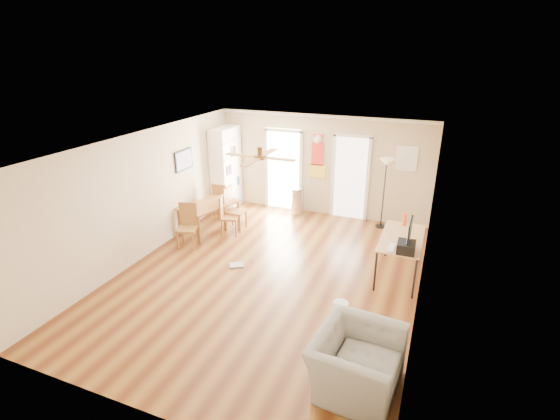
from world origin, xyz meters
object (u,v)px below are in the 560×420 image
at_px(dining_chair_right_a, 236,209).
at_px(dining_chair_near, 187,226).
at_px(torchiere_lamp, 384,194).
at_px(printer, 406,247).
at_px(dining_chair_right_b, 230,215).
at_px(bookshelf, 226,169).
at_px(trash_can, 297,201).
at_px(wastebasket_a, 341,310).
at_px(computer_desk, 400,256).
at_px(dining_chair_far, 222,200).
at_px(dining_table, 210,217).
at_px(armchair, 356,362).

bearing_deg(dining_chair_right_a, dining_chair_near, 153.57).
relative_size(torchiere_lamp, printer, 4.82).
height_order(dining_chair_near, printer, printer).
height_order(dining_chair_right_a, dining_chair_right_b, dining_chair_right_a).
height_order(dining_chair_right_a, torchiere_lamp, torchiere_lamp).
relative_size(bookshelf, printer, 6.15).
distance_m(dining_chair_right_b, trash_can, 2.07).
height_order(printer, wastebasket_a, printer).
relative_size(torchiere_lamp, computer_desk, 1.14).
height_order(dining_chair_far, wastebasket_a, dining_chair_far).
relative_size(dining_chair_right_b, printer, 2.65).
distance_m(dining_table, torchiere_lamp, 4.21).
xyz_separation_m(computer_desk, printer, (0.13, -0.58, 0.50)).
height_order(dining_table, dining_chair_right_b, dining_chair_right_b).
relative_size(wastebasket_a, armchair, 0.24).
bearing_deg(dining_chair_right_b, wastebasket_a, -142.29).
distance_m(dining_chair_right_b, wastebasket_a, 3.92).
bearing_deg(computer_desk, wastebasket_a, -111.97).
xyz_separation_m(bookshelf, armchair, (4.66, -5.09, -0.71)).
bearing_deg(dining_chair_far, dining_chair_right_b, 123.86).
distance_m(dining_chair_right_a, dining_chair_near, 1.36).
distance_m(printer, armchair, 2.58).
relative_size(dining_chair_right_a, dining_chair_far, 1.12).
relative_size(dining_chair_right_a, trash_can, 1.44).
distance_m(dining_chair_right_a, wastebasket_a, 4.10).
height_order(torchiere_lamp, armchair, torchiere_lamp).
height_order(printer, armchair, printer).
distance_m(dining_chair_right_b, torchiere_lamp, 3.71).
bearing_deg(computer_desk, bookshelf, 157.44).
distance_m(computer_desk, wastebasket_a, 1.90).
bearing_deg(dining_chair_near, dining_table, 72.92).
height_order(dining_chair_right_a, computer_desk, dining_chair_right_a).
height_order(dining_chair_right_b, printer, printer).
xyz_separation_m(dining_chair_far, computer_desk, (4.60, -1.33, -0.06)).
bearing_deg(trash_can, dining_table, -131.89).
bearing_deg(wastebasket_a, dining_chair_right_b, 145.60).
bearing_deg(armchair, torchiere_lamp, 11.05).
distance_m(dining_chair_right_a, torchiere_lamp, 3.57).
bearing_deg(wastebasket_a, armchair, -68.48).
bearing_deg(printer, dining_chair_near, 177.03).
relative_size(torchiere_lamp, armchair, 1.45).
xyz_separation_m(dining_chair_right_a, computer_desk, (3.92, -0.77, -0.12)).
distance_m(dining_chair_right_a, dining_chair_far, 0.89).
bearing_deg(bookshelf, dining_chair_far, -77.17).
xyz_separation_m(dining_chair_right_b, printer, (4.05, -1.04, 0.43)).
bearing_deg(computer_desk, dining_chair_right_b, 173.28).
relative_size(dining_chair_far, printer, 2.60).
bearing_deg(dining_table, dining_chair_near, -89.98).
bearing_deg(bookshelf, dining_chair_near, -87.88).
height_order(bookshelf, printer, bookshelf).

